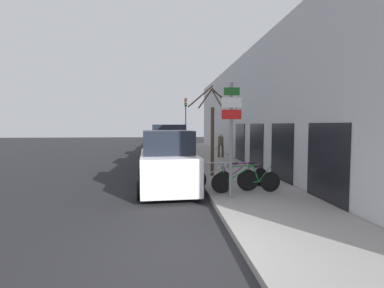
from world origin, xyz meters
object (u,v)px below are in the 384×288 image
at_px(bicycle_0, 246,181).
at_px(traffic_light, 186,116).
at_px(bicycle_1, 222,178).
at_px(parked_car_2, 166,143).
at_px(signpost, 231,133).
at_px(parked_car_3, 168,140).
at_px(parked_car_0, 167,163).
at_px(pedestrian_near, 221,143).
at_px(bicycle_2, 242,177).
at_px(parked_car_1, 169,149).
at_px(street_tree, 213,131).

xyz_separation_m(bicycle_0, traffic_light, (-0.87, 15.52, 2.49)).
distance_m(bicycle_1, parked_car_2, 12.21).
distance_m(signpost, traffic_light, 16.20).
xyz_separation_m(signpost, traffic_light, (-0.22, 16.17, 0.92)).
xyz_separation_m(signpost, bicycle_0, (0.66, 0.65, -1.57)).
relative_size(parked_car_2, traffic_light, 0.97).
distance_m(parked_car_2, traffic_light, 4.03).
bearing_deg(parked_car_3, traffic_light, -60.61).
relative_size(parked_car_0, pedestrian_near, 2.62).
bearing_deg(bicycle_2, parked_car_3, -13.00).
xyz_separation_m(bicycle_0, bicycle_2, (0.04, 0.66, -0.01)).
bearing_deg(parked_car_1, traffic_light, 81.25).
height_order(bicycle_2, parked_car_2, parked_car_2).
bearing_deg(traffic_light, street_tree, -88.57).
height_order(bicycle_0, parked_car_2, parked_car_2).
xyz_separation_m(parked_car_1, parked_car_2, (-0.14, 5.76, -0.03)).
bearing_deg(parked_car_3, street_tree, -86.30).
height_order(parked_car_0, pedestrian_near, parked_car_0).
relative_size(bicycle_0, bicycle_1, 0.95).
bearing_deg(parked_car_3, signpost, -88.04).
bearing_deg(parked_car_2, bicycle_2, -78.90).
distance_m(bicycle_0, bicycle_1, 0.82).
distance_m(bicycle_2, parked_car_2, 12.05).
distance_m(bicycle_2, street_tree, 3.14).
xyz_separation_m(parked_car_3, traffic_light, (1.43, -2.23, 2.06)).
bearing_deg(traffic_light, bicycle_2, -86.47).
xyz_separation_m(bicycle_0, parked_car_0, (-2.54, 1.19, 0.44)).
height_order(bicycle_1, parked_car_1, parked_car_1).
xyz_separation_m(signpost, street_tree, (0.09, 3.98, -0.04)).
relative_size(bicycle_0, bicycle_2, 1.11).
relative_size(parked_car_2, parked_car_3, 0.98).
bearing_deg(signpost, pedestrian_near, 80.80).
distance_m(signpost, bicycle_2, 2.17).
bearing_deg(bicycle_0, street_tree, 7.88).
bearing_deg(bicycle_1, parked_car_0, 73.49).
xyz_separation_m(bicycle_0, bicycle_1, (-0.74, 0.35, 0.02)).
distance_m(parked_car_2, parked_car_3, 5.33).
xyz_separation_m(bicycle_2, traffic_light, (-0.92, 14.86, 2.50)).
xyz_separation_m(parked_car_3, pedestrian_near, (3.45, -7.22, 0.11)).
height_order(parked_car_1, pedestrian_near, parked_car_1).
distance_m(bicycle_0, parked_car_0, 2.83).
bearing_deg(parked_car_0, bicycle_1, -28.47).
bearing_deg(traffic_light, parked_car_0, -96.62).
bearing_deg(parked_car_0, bicycle_2, -15.14).
distance_m(parked_car_3, traffic_light, 3.36).
relative_size(bicycle_0, parked_car_0, 0.54).
height_order(bicycle_1, parked_car_2, parked_car_2).
xyz_separation_m(bicycle_1, parked_car_3, (-1.56, 17.40, 0.41)).
xyz_separation_m(bicycle_1, parked_car_1, (-1.63, 6.31, 0.50)).
relative_size(bicycle_1, pedestrian_near, 1.49).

